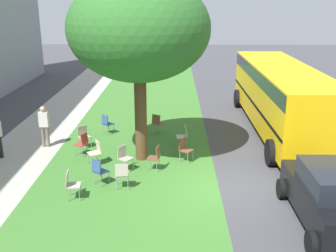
# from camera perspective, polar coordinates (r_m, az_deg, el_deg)

# --- Properties ---
(ground) EXTENTS (80.00, 80.00, 0.00)m
(ground) POSITION_cam_1_polar(r_m,az_deg,el_deg) (12.98, 8.13, -8.68)
(ground) COLOR #424247
(grass_verge) EXTENTS (48.00, 6.00, 0.01)m
(grass_verge) POSITION_cam_1_polar(r_m,az_deg,el_deg) (12.97, -6.19, -8.60)
(grass_verge) COLOR #3D752D
(grass_verge) RESTS_ON ground
(street_tree) EXTENTS (4.89, 4.89, 6.55)m
(street_tree) POSITION_cam_1_polar(r_m,az_deg,el_deg) (13.95, -4.18, 13.56)
(street_tree) COLOR brown
(street_tree) RESTS_ON ground
(chair_0) EXTENTS (0.59, 0.59, 0.88)m
(chair_0) POSITION_cam_1_polar(r_m,az_deg,el_deg) (17.74, -8.73, 0.49)
(chair_0) COLOR #335184
(chair_0) RESTS_ON ground
(chair_1) EXTENTS (0.59, 0.59, 0.88)m
(chair_1) POSITION_cam_1_polar(r_m,az_deg,el_deg) (16.34, -11.93, -1.24)
(chair_1) COLOR #ADA393
(chair_1) RESTS_ON ground
(chair_2) EXTENTS (0.46, 0.46, 0.88)m
(chair_2) POSITION_cam_1_polar(r_m,az_deg,el_deg) (12.65, -6.60, -6.75)
(chair_2) COLOR #ADA393
(chair_2) RESTS_ON ground
(chair_3) EXTENTS (0.46, 0.46, 0.88)m
(chair_3) POSITION_cam_1_polar(r_m,az_deg,el_deg) (12.31, -13.66, -7.90)
(chair_3) COLOR #ADA393
(chair_3) RESTS_ON ground
(chair_4) EXTENTS (0.57, 0.57, 0.88)m
(chair_4) POSITION_cam_1_polar(r_m,az_deg,el_deg) (14.57, -10.26, -3.51)
(chair_4) COLOR beige
(chair_4) RESTS_ON ground
(chair_5) EXTENTS (0.57, 0.56, 0.88)m
(chair_5) POSITION_cam_1_polar(r_m,az_deg,el_deg) (17.61, -1.54, 0.56)
(chair_5) COLOR brown
(chair_5) RESTS_ON ground
(chair_6) EXTENTS (0.58, 0.58, 0.88)m
(chair_6) POSITION_cam_1_polar(r_m,az_deg,el_deg) (13.96, -6.27, -4.29)
(chair_6) COLOR #ADA393
(chair_6) RESTS_ON ground
(chair_7) EXTENTS (0.54, 0.55, 0.88)m
(chair_7) POSITION_cam_1_polar(r_m,az_deg,el_deg) (15.52, -12.13, -2.29)
(chair_7) COLOR #B7332D
(chair_7) RESTS_ON ground
(chair_8) EXTENTS (0.59, 0.58, 0.88)m
(chair_8) POSITION_cam_1_polar(r_m,az_deg,el_deg) (13.02, -9.81, -6.16)
(chair_8) COLOR #335184
(chair_8) RESTS_ON ground
(chair_9) EXTENTS (0.58, 0.58, 0.88)m
(chair_9) POSITION_cam_1_polar(r_m,az_deg,el_deg) (14.63, 2.43, -3.15)
(chair_9) COLOR brown
(chair_9) RESTS_ON ground
(chair_10) EXTENTS (0.50, 0.50, 0.88)m
(chair_10) POSITION_cam_1_polar(r_m,az_deg,el_deg) (13.89, -1.83, -4.31)
(chair_10) COLOR brown
(chair_10) RESTS_ON ground
(chair_11) EXTENTS (0.46, 0.47, 0.88)m
(chair_11) POSITION_cam_1_polar(r_m,az_deg,el_deg) (16.03, 2.20, -1.22)
(chair_11) COLOR beige
(chair_11) RESTS_ON ground
(parked_car) EXTENTS (3.70, 1.92, 1.65)m
(parked_car) POSITION_cam_1_polar(r_m,az_deg,el_deg) (11.40, 22.18, -9.18)
(parked_car) COLOR black
(parked_car) RESTS_ON ground
(school_bus) EXTENTS (10.40, 2.80, 2.88)m
(school_bus) POSITION_cam_1_polar(r_m,az_deg,el_deg) (18.42, 15.84, 4.66)
(school_bus) COLOR yellow
(school_bus) RESTS_ON ground
(pedestrian_1) EXTENTS (0.22, 0.36, 1.69)m
(pedestrian_1) POSITION_cam_1_polar(r_m,az_deg,el_deg) (16.64, -17.25, 0.16)
(pedestrian_1) COLOR #726659
(pedestrian_1) RESTS_ON ground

